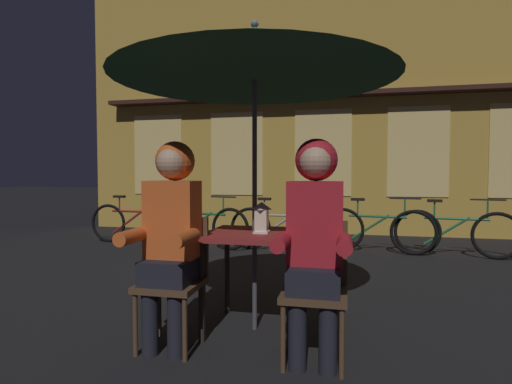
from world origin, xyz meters
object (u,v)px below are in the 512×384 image
object	(u,v)px
bicycle_fifth	(456,233)
potted_plant	(158,206)
lantern	(262,217)
bicycle_second	(202,226)
bicycle_nearest	(134,223)
chair_right	(315,282)
person_right_hooded	(315,227)
cafe_table	(255,246)
patio_umbrella	(255,54)
bicycle_third	(282,228)
bicycle_fourth	(377,230)
person_left_hooded	(171,223)
chair_left	(175,274)

from	to	relation	value
bicycle_fifth	potted_plant	distance (m)	5.32
lantern	bicycle_second	distance (m)	3.61
lantern	bicycle_nearest	bearing A→B (deg)	131.37
chair_right	person_right_hooded	xyz separation A→B (m)	(0.00, -0.06, 0.36)
potted_plant	bicycle_second	bearing A→B (deg)	-42.39
cafe_table	bicycle_second	size ratio (longest dim) A/B	0.45
cafe_table	bicycle_nearest	world-z (taller)	bicycle_nearest
patio_umbrella	person_right_hooded	xyz separation A→B (m)	(0.48, -0.43, -1.21)
bicycle_third	potted_plant	distance (m)	3.00
person_right_hooded	bicycle_second	distance (m)	4.14
bicycle_fourth	potted_plant	world-z (taller)	potted_plant
person_right_hooded	bicycle_fourth	distance (m)	3.81
patio_umbrella	bicycle_fifth	xyz separation A→B (m)	(2.20, 3.22, -1.71)
bicycle_second	potted_plant	world-z (taller)	potted_plant
cafe_table	bicycle_fourth	distance (m)	3.50
bicycle_third	bicycle_second	bearing A→B (deg)	179.90
patio_umbrella	bicycle_second	bearing A→B (deg)	116.59
chair_right	person_left_hooded	world-z (taller)	person_left_hooded
cafe_table	lantern	xyz separation A→B (m)	(0.06, -0.04, 0.22)
person_right_hooded	bicycle_second	xyz separation A→B (m)	(-2.05, 3.57, -0.50)
bicycle_second	person_left_hooded	bearing A→B (deg)	-72.97
cafe_table	patio_umbrella	size ratio (longest dim) A/B	0.32
chair_left	bicycle_third	distance (m)	3.52
person_right_hooded	bicycle_fifth	bearing A→B (deg)	64.73
patio_umbrella	bicycle_nearest	xyz separation A→B (m)	(-2.84, 3.26, -1.71)
bicycle_third	bicycle_fourth	bearing A→B (deg)	6.59
patio_umbrella	cafe_table	bearing A→B (deg)	0.00
lantern	bicycle_nearest	world-z (taller)	lantern
patio_umbrella	lantern	distance (m)	1.20
chair_left	bicycle_second	bearing A→B (deg)	107.28
chair_left	person_right_hooded	xyz separation A→B (m)	(0.96, -0.06, 0.36)
chair_right	bicycle_nearest	distance (m)	4.92
bicycle_second	bicycle_fifth	world-z (taller)	same
chair_right	potted_plant	size ratio (longest dim) A/B	0.95
person_left_hooded	bicycle_third	world-z (taller)	person_left_hooded
person_right_hooded	patio_umbrella	bearing A→B (deg)	138.43
bicycle_fifth	potted_plant	bearing A→B (deg)	166.92
bicycle_nearest	bicycle_fifth	distance (m)	5.04
person_right_hooded	potted_plant	world-z (taller)	person_right_hooded
cafe_table	patio_umbrella	xyz separation A→B (m)	(0.00, 0.00, 1.42)
chair_left	person_left_hooded	bearing A→B (deg)	-90.00
person_right_hooded	chair_right	bearing A→B (deg)	90.00
cafe_table	person_left_hooded	xyz separation A→B (m)	(-0.48, -0.43, 0.21)
lantern	chair_right	distance (m)	0.65
person_right_hooded	bicycle_nearest	world-z (taller)	person_right_hooded
lantern	bicycle_second	xyz separation A→B (m)	(-1.63, 3.18, -0.51)
bicycle_fourth	person_right_hooded	bearing A→B (deg)	-99.88
bicycle_nearest	potted_plant	bearing A→B (deg)	96.84
person_left_hooded	bicycle_fifth	xyz separation A→B (m)	(2.68, 3.65, -0.50)
chair_left	person_right_hooded	distance (m)	1.03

